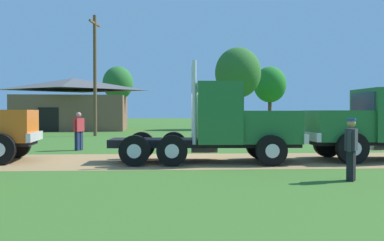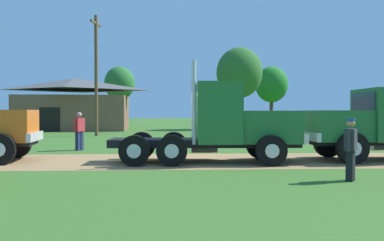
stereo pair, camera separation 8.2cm
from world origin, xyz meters
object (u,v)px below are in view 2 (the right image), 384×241
at_px(shed_building, 75,105).
at_px(utility_pole_far, 96,72).
at_px(visitor_by_barrel, 351,147).
at_px(truck_foreground_white, 227,126).
at_px(visitor_far_side, 79,129).

relative_size(shed_building, utility_pole_far, 1.23).
relative_size(visitor_by_barrel, utility_pole_far, 0.18).
bearing_deg(utility_pole_far, shed_building, 110.29).
height_order(truck_foreground_white, visitor_far_side, truck_foreground_white).
bearing_deg(visitor_far_side, shed_building, 103.01).
distance_m(visitor_by_barrel, shed_building, 34.94).
relative_size(truck_foreground_white, visitor_by_barrel, 4.19).
bearing_deg(visitor_far_side, utility_pole_far, 96.03).
bearing_deg(visitor_by_barrel, shed_building, 114.13).
bearing_deg(shed_building, visitor_far_side, -76.99).
bearing_deg(truck_foreground_white, utility_pole_far, 114.25).
xyz_separation_m(shed_building, utility_pole_far, (3.96, -10.72, 2.27)).
bearing_deg(shed_building, truck_foreground_white, -67.27).
distance_m(truck_foreground_white, shed_building, 29.89).
relative_size(truck_foreground_white, utility_pole_far, 0.77).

